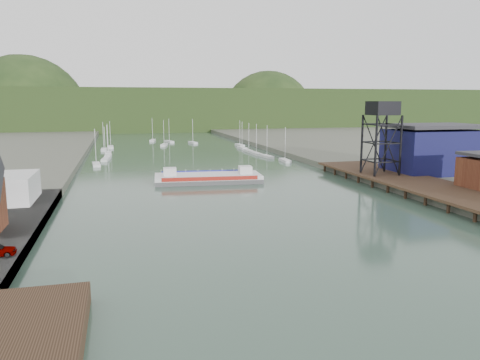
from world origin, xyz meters
TOP-DOWN VIEW (x-y plane):
  - ground at (0.00, 0.00)m, footprint 600.00×600.00m
  - west_stage at (-29.00, 0.00)m, footprint 10.00×18.00m
  - east_pier at (37.00, 45.00)m, footprint 14.00×70.00m
  - lift_tower at (35.00, 58.00)m, footprint 6.50×6.50m
  - blue_shed at (50.00, 60.00)m, footprint 20.50×14.50m
  - marina_sailboats at (0.08, 138.46)m, footprint 57.71×92.65m
  - distant_hills at (-3.98, 301.35)m, footprint 500.00×120.00m
  - chain_ferry at (-1.69, 69.43)m, footprint 24.54×11.46m

SIDE VIEW (x-z plane):
  - ground at x=0.00m, z-range 0.00..0.00m
  - marina_sailboats at x=0.08m, z-range -0.10..0.80m
  - west_stage at x=-29.00m, z-range 0.00..1.80m
  - chain_ferry at x=-1.69m, z-range -0.73..2.70m
  - east_pier at x=37.00m, z-range 0.67..3.12m
  - blue_shed at x=50.00m, z-range 1.41..12.71m
  - distant_hills at x=-3.98m, z-range -29.62..50.38m
  - lift_tower at x=35.00m, z-range 7.65..23.65m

